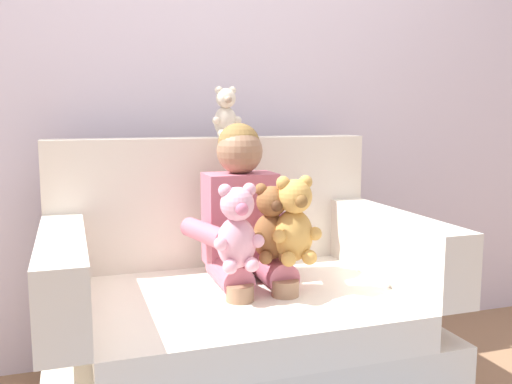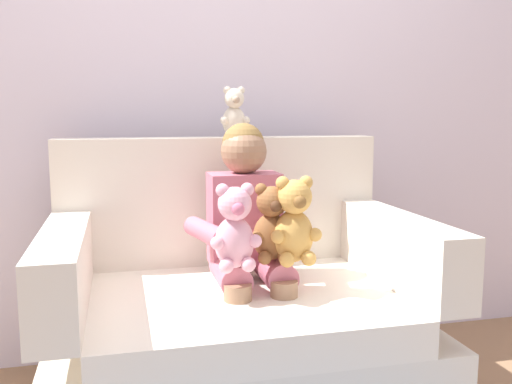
% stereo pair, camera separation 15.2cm
% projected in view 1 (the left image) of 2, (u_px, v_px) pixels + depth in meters
% --- Properties ---
extents(back_wall, '(6.00, 0.10, 2.60)m').
position_uv_depth(back_wall, '(195.00, 65.00, 2.46)').
color(back_wall, silver).
rests_on(back_wall, ground).
extents(armchair, '(1.30, 0.91, 0.99)m').
position_uv_depth(armchair, '(236.00, 326.00, 2.02)').
color(armchair, silver).
rests_on(armchair, ground).
extents(seated_child, '(0.45, 0.39, 0.82)m').
position_uv_depth(seated_child, '(245.00, 225.00, 2.01)').
color(seated_child, '#C66B7F').
rests_on(seated_child, armchair).
extents(plush_brown, '(0.16, 0.13, 0.27)m').
position_uv_depth(plush_brown, '(271.00, 225.00, 1.91)').
color(plush_brown, brown).
rests_on(plush_brown, armchair).
extents(plush_honey, '(0.18, 0.14, 0.30)m').
position_uv_depth(plush_honey, '(294.00, 222.00, 1.88)').
color(plush_honey, gold).
rests_on(plush_honey, armchair).
extents(plush_pink, '(0.17, 0.14, 0.28)m').
position_uv_depth(plush_pink, '(237.00, 230.00, 1.80)').
color(plush_pink, '#EAA8BC').
rests_on(plush_pink, armchair).
extents(plush_cream_on_backrest, '(0.12, 0.10, 0.21)m').
position_uv_depth(plush_cream_on_backrest, '(226.00, 114.00, 2.25)').
color(plush_cream_on_backrest, silver).
rests_on(plush_cream_on_backrest, armchair).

